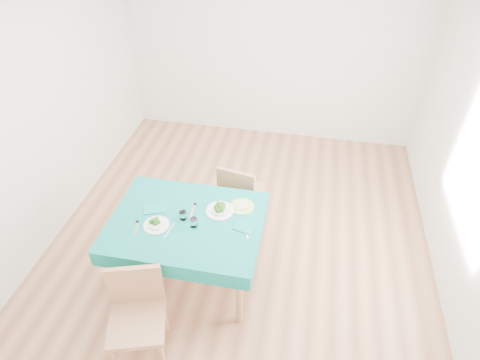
% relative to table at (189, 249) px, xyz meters
% --- Properties ---
extents(room_shell, '(4.02, 4.52, 2.73)m').
position_rel_table_xyz_m(room_shell, '(0.38, 0.54, 0.97)').
color(room_shell, brown).
rests_on(room_shell, ground).
extents(table, '(1.34, 1.02, 0.76)m').
position_rel_table_xyz_m(table, '(0.00, 0.00, 0.00)').
color(table, '#096961').
rests_on(table, ground).
extents(chair_near, '(0.56, 0.58, 1.09)m').
position_rel_table_xyz_m(chair_near, '(-0.16, -0.84, 0.17)').
color(chair_near, '#A06F4B').
rests_on(chair_near, ground).
extents(chair_far, '(0.48, 0.51, 1.01)m').
position_rel_table_xyz_m(chair_far, '(0.35, 0.84, 0.13)').
color(chair_far, '#A06F4B').
rests_on(chair_far, ground).
extents(bowl_near, '(0.23, 0.23, 0.07)m').
position_rel_table_xyz_m(bowl_near, '(-0.23, -0.11, 0.41)').
color(bowl_near, white).
rests_on(bowl_near, table).
extents(bowl_far, '(0.25, 0.25, 0.08)m').
position_rel_table_xyz_m(bowl_far, '(0.27, 0.17, 0.42)').
color(bowl_far, white).
rests_on(bowl_far, table).
extents(fork_near, '(0.07, 0.18, 0.00)m').
position_rel_table_xyz_m(fork_near, '(-0.39, -0.18, 0.38)').
color(fork_near, silver).
rests_on(fork_near, table).
extents(knife_near, '(0.05, 0.20, 0.00)m').
position_rel_table_xyz_m(knife_near, '(-0.10, -0.14, 0.38)').
color(knife_near, silver).
rests_on(knife_near, table).
extents(fork_far, '(0.04, 0.19, 0.00)m').
position_rel_table_xyz_m(fork_far, '(0.03, 0.14, 0.38)').
color(fork_far, silver).
rests_on(fork_far, table).
extents(knife_far, '(0.08, 0.20, 0.00)m').
position_rel_table_xyz_m(knife_far, '(0.55, -0.02, 0.38)').
color(knife_far, silver).
rests_on(knife_far, table).
extents(napkin_near, '(0.24, 0.20, 0.01)m').
position_rel_table_xyz_m(napkin_near, '(-0.32, 0.09, 0.38)').
color(napkin_near, '#0D746A').
rests_on(napkin_near, table).
extents(napkin_far, '(0.21, 0.17, 0.01)m').
position_rel_table_xyz_m(napkin_far, '(0.53, 0.01, 0.38)').
color(napkin_far, '#0D746A').
rests_on(napkin_far, table).
extents(tumbler_center, '(0.06, 0.06, 0.08)m').
position_rel_table_xyz_m(tumbler_center, '(-0.03, 0.01, 0.42)').
color(tumbler_center, white).
rests_on(tumbler_center, table).
extents(tumbler_side, '(0.07, 0.07, 0.09)m').
position_rel_table_xyz_m(tumbler_side, '(0.09, -0.05, 0.42)').
color(tumbler_side, white).
rests_on(tumbler_side, table).
extents(side_plate, '(0.22, 0.22, 0.01)m').
position_rel_table_xyz_m(side_plate, '(0.46, 0.26, 0.38)').
color(side_plate, '#AAE06D').
rests_on(side_plate, table).
extents(bread_slice, '(0.13, 0.13, 0.02)m').
position_rel_table_xyz_m(bread_slice, '(0.46, 0.26, 0.40)').
color(bread_slice, beige).
rests_on(bread_slice, side_plate).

